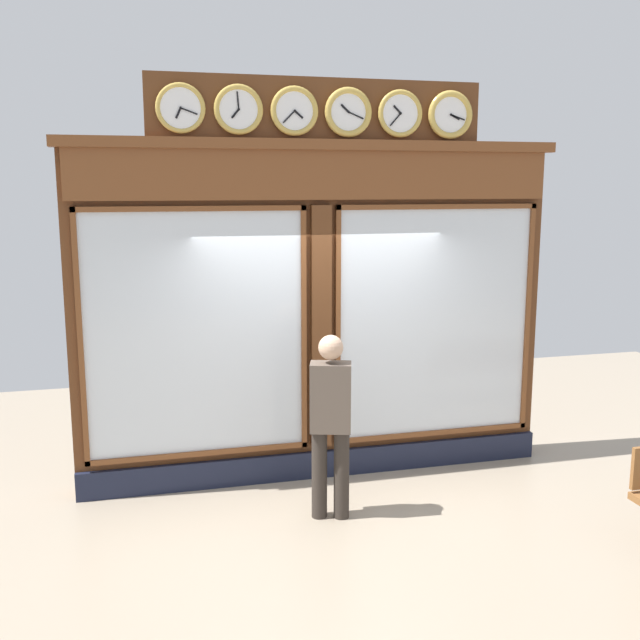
% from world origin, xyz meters
% --- Properties ---
extents(ground_plane, '(14.00, 14.00, 0.00)m').
position_xyz_m(ground_plane, '(0.00, 2.80, 0.00)').
color(ground_plane, gray).
extents(shop_facade, '(4.92, 0.42, 3.98)m').
position_xyz_m(shop_facade, '(-0.00, -0.12, 1.77)').
color(shop_facade, '#5B3319').
rests_on(shop_facade, ground_plane).
extents(pedestrian, '(0.41, 0.32, 1.69)m').
position_xyz_m(pedestrian, '(0.15, 0.95, 0.93)').
color(pedestrian, '#312A24').
rests_on(pedestrian, ground_plane).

